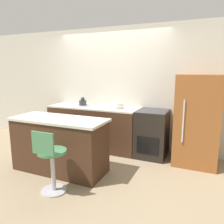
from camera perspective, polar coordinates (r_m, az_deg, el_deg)
The scene contains 9 objects.
ground_plane at distance 4.57m, azimuth -3.38°, elevation -10.89°, with size 14.00×14.00×0.00m, color #998466.
wall_back at distance 4.89m, azimuth 0.12°, elevation 6.28°, with size 8.00×0.06×2.60m.
back_counter at distance 4.84m, azimuth -4.78°, elevation -3.92°, with size 1.99×0.64×0.92m.
kitchen_island at distance 3.82m, azimuth -13.51°, elevation -8.27°, with size 1.63×0.66×0.92m.
oven_range at distance 4.40m, azimuth 10.37°, elevation -5.56°, with size 0.59×0.66×0.92m.
refrigerator at distance 4.20m, azimuth 21.32°, elevation -2.02°, with size 0.74×0.72×1.62m.
stool_chair at distance 3.19m, azimuth -15.62°, elevation -12.53°, with size 0.40×0.40×0.92m.
kettle at distance 4.90m, azimuth -7.65°, elevation 2.60°, with size 0.16×0.16×0.18m.
mixing_bowl at distance 4.53m, azimuth 1.44°, elevation 1.79°, with size 0.26×0.26×0.11m.
Camera 1 is at (1.92, -3.78, 1.70)m, focal length 35.00 mm.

